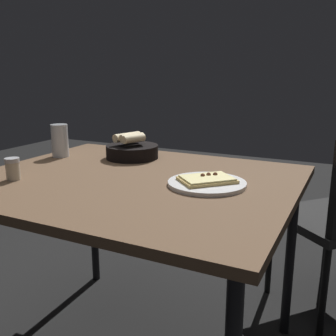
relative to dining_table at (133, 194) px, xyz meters
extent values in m
cube|color=brown|center=(0.00, 0.00, 0.05)|extent=(1.15, 0.97, 0.03)
cylinder|color=black|center=(-0.52, 0.42, -0.33)|extent=(0.04, 0.04, 0.73)
cylinder|color=black|center=(0.52, 0.42, -0.33)|extent=(0.04, 0.04, 0.73)
cylinder|color=silver|center=(0.28, 0.03, 0.07)|extent=(0.27, 0.27, 0.01)
cube|color=#D9B668|center=(0.28, 0.03, 0.08)|extent=(0.21, 0.22, 0.01)
cube|color=beige|center=(0.28, 0.03, 0.09)|extent=(0.20, 0.20, 0.01)
sphere|color=brown|center=(0.29, 0.07, 0.09)|extent=(0.02, 0.02, 0.02)
sphere|color=brown|center=(0.26, 0.03, 0.09)|extent=(0.02, 0.02, 0.02)
sphere|color=brown|center=(0.27, 0.05, 0.09)|extent=(0.02, 0.02, 0.02)
cylinder|color=black|center=(-0.17, 0.28, 0.09)|extent=(0.23, 0.23, 0.06)
cylinder|color=beige|center=(-0.15, 0.25, 0.16)|extent=(0.07, 0.11, 0.03)
cylinder|color=beige|center=(-0.21, 0.29, 0.15)|extent=(0.08, 0.14, 0.04)
cylinder|color=beige|center=(-0.17, 0.27, 0.16)|extent=(0.08, 0.12, 0.04)
cylinder|color=red|center=(-0.12, 0.26, 0.08)|extent=(0.06, 0.06, 0.03)
cylinder|color=silver|center=(-0.48, 0.17, 0.13)|extent=(0.08, 0.08, 0.15)
cylinder|color=orange|center=(-0.48, 0.17, 0.09)|extent=(0.07, 0.07, 0.05)
cylinder|color=#BFB299|center=(-0.37, -0.21, 0.09)|extent=(0.05, 0.05, 0.06)
cylinder|color=maroon|center=(-0.37, -0.21, 0.08)|extent=(0.04, 0.04, 0.03)
cylinder|color=#B7B7BC|center=(-0.37, -0.21, 0.13)|extent=(0.05, 0.05, 0.01)
cube|color=#242424|center=(0.65, 0.73, -0.25)|extent=(0.62, 0.62, 0.04)
cylinder|color=black|center=(0.63, 1.00, -0.48)|extent=(0.03, 0.03, 0.43)
cylinder|color=black|center=(0.38, 0.71, -0.48)|extent=(0.03, 0.03, 0.43)
cylinder|color=black|center=(0.66, 0.46, -0.48)|extent=(0.03, 0.03, 0.43)
camera|label=1|loc=(0.72, -1.16, 0.44)|focal=41.35mm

